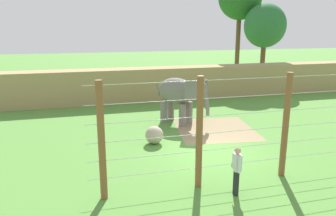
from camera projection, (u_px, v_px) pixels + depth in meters
ground_plane at (212, 152)px, 14.79m from camera, size 120.00×120.00×0.00m
dirt_patch at (215, 129)px, 18.04m from camera, size 4.67×5.02×0.01m
embankment_wall at (156, 84)px, 24.99m from camera, size 36.00×1.80×2.46m
elephant at (180, 93)px, 18.71m from camera, size 2.86×3.15×2.69m
enrichment_ball at (154, 135)px, 15.73m from camera, size 0.86×0.86×0.86m
cable_fence at (245, 129)px, 11.59m from camera, size 10.99×0.23×3.92m
zookeeper at (237, 169)px, 10.84m from camera, size 0.27×0.59×1.67m
tree_left_of_centre at (265, 26)px, 29.77m from camera, size 3.76×3.76×7.52m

